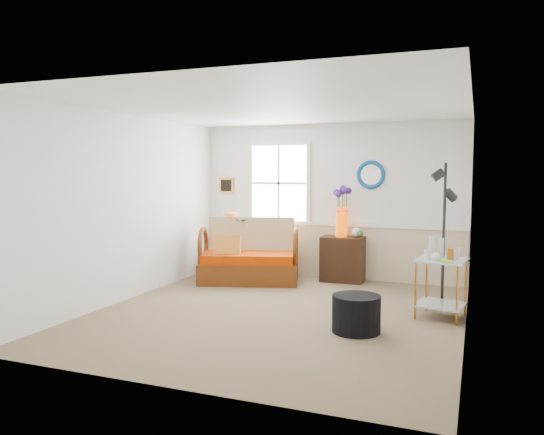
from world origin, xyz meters
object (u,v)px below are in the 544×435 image
(lamp_stand, at_px, (232,258))
(side_table, at_px, (441,288))
(ottoman, at_px, (356,314))
(loveseat, at_px, (249,251))
(cabinet, at_px, (343,259))
(floor_lamp, at_px, (444,236))

(lamp_stand, bearing_deg, side_table, -22.43)
(ottoman, bearing_deg, loveseat, 137.10)
(lamp_stand, relative_size, ottoman, 1.13)
(cabinet, bearing_deg, lamp_stand, -174.13)
(lamp_stand, distance_m, cabinet, 1.91)
(cabinet, xyz_separation_m, side_table, (1.65, -1.70, -0.00))
(lamp_stand, xyz_separation_m, floor_lamp, (3.53, -0.93, 0.65))
(side_table, bearing_deg, loveseat, 160.19)
(floor_lamp, height_order, ottoman, floor_lamp)
(cabinet, relative_size, ottoman, 1.35)
(cabinet, height_order, ottoman, cabinet)
(cabinet, xyz_separation_m, ottoman, (0.80, -2.66, -0.16))
(floor_lamp, distance_m, ottoman, 1.86)
(floor_lamp, bearing_deg, ottoman, -135.09)
(loveseat, height_order, ottoman, loveseat)
(lamp_stand, height_order, cabinet, cabinet)
(loveseat, height_order, lamp_stand, loveseat)
(loveseat, xyz_separation_m, floor_lamp, (3.05, -0.57, 0.44))
(lamp_stand, distance_m, side_table, 3.83)
(side_table, bearing_deg, ottoman, -131.48)
(loveseat, distance_m, side_table, 3.26)
(lamp_stand, xyz_separation_m, side_table, (3.54, -1.46, 0.06))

